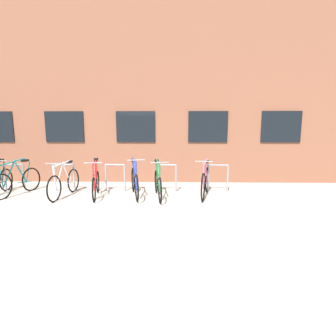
% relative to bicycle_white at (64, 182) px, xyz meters
% --- Properties ---
extents(ground_plane, '(42.00, 42.00, 0.00)m').
position_rel_bicycle_white_xyz_m(ground_plane, '(1.70, -1.33, -0.38)').
color(ground_plane, '#B2ADA0').
extents(storefront_building, '(28.00, 6.73, 6.40)m').
position_rel_bicycle_white_xyz_m(storefront_building, '(1.70, 5.22, 2.82)').
color(storefront_building, brown).
rests_on(storefront_building, ground).
extents(bike_rack, '(6.61, 0.05, 0.81)m').
position_rel_bicycle_white_xyz_m(bike_rack, '(1.26, 0.57, 0.12)').
color(bike_rack, gray).
rests_on(bike_rack, ground).
extents(bicycle_white, '(0.44, 1.73, 0.99)m').
position_rel_bicycle_white_xyz_m(bicycle_white, '(0.00, 0.00, 0.00)').
color(bicycle_white, black).
rests_on(bicycle_white, ground).
extents(bicycle_green, '(0.45, 1.74, 1.04)m').
position_rel_bicycle_white_xyz_m(bicycle_green, '(2.55, -0.05, 0.00)').
color(bicycle_green, black).
rests_on(bicycle_green, ground).
extents(bicycle_pink, '(0.53, 1.73, 1.04)m').
position_rel_bicycle_white_xyz_m(bicycle_pink, '(3.84, 0.12, 0.02)').
color(bicycle_pink, black).
rests_on(bicycle_pink, ground).
extents(bicycle_blue, '(0.57, 1.75, 1.08)m').
position_rel_bicycle_white_xyz_m(bicycle_blue, '(1.91, 0.06, 0.02)').
color(bicycle_blue, black).
rests_on(bicycle_blue, ground).
extents(bicycle_red, '(0.49, 1.61, 1.03)m').
position_rel_bicycle_white_xyz_m(bicycle_red, '(0.87, -0.01, -0.01)').
color(bicycle_red, black).
rests_on(bicycle_red, ground).
extents(bicycle_teal, '(0.54, 1.69, 1.05)m').
position_rel_bicycle_white_xyz_m(bicycle_teal, '(-1.38, 0.12, 0.01)').
color(bicycle_teal, black).
rests_on(bicycle_teal, ground).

